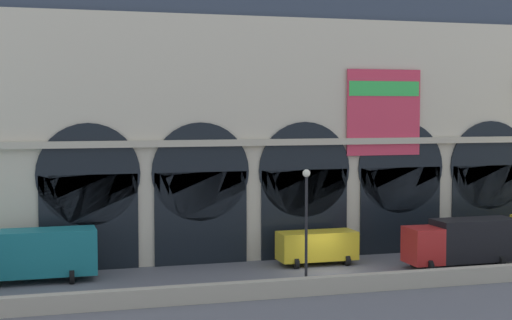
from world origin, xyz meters
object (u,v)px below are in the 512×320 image
Objects in this scene: box_truck_west at (33,254)px; van_center at (317,246)px; box_truck_mideast at (463,241)px; street_lamp_quayside at (306,214)px.

box_truck_west is 1.44× the size of van_center.
box_truck_west is 26.94m from box_truck_mideast.
van_center is (17.99, 0.26, -0.45)m from box_truck_west.
van_center is 9.42m from box_truck_mideast.
street_lamp_quayside is at bearing -24.66° from box_truck_west.
box_truck_west is 18.00m from van_center.
van_center is 0.69× the size of box_truck_mideast.
van_center is 0.75× the size of street_lamp_quayside.
box_truck_mideast is 12.85m from street_lamp_quayside.
street_lamp_quayside reaches higher than van_center.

